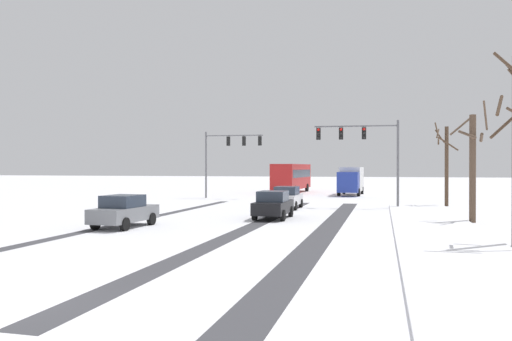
# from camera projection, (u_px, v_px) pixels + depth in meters

# --- Properties ---
(ground_plane) EXTENTS (300.00, 300.00, 0.00)m
(ground_plane) POSITION_uv_depth(u_px,v_px,m) (10.00, 305.00, 10.81)
(ground_plane) COLOR white
(wheel_track_left_lane) EXTENTS (0.73, 34.19, 0.01)m
(wheel_track_left_lane) POSITION_uv_depth(u_px,v_px,m) (129.00, 222.00, 27.26)
(wheel_track_left_lane) COLOR #424247
(wheel_track_left_lane) RESTS_ON ground
(wheel_track_right_lane) EXTENTS (1.13, 34.19, 0.01)m
(wheel_track_right_lane) POSITION_uv_depth(u_px,v_px,m) (329.00, 228.00, 24.57)
(wheel_track_right_lane) COLOR #424247
(wheel_track_right_lane) RESTS_ON ground
(wheel_track_center) EXTENTS (0.95, 34.19, 0.01)m
(wheel_track_center) POSITION_uv_depth(u_px,v_px,m) (254.00, 226.00, 25.52)
(wheel_track_center) COLOR #424247
(wheel_track_center) RESTS_ON ground
(sidewalk_kerb_right) EXTENTS (4.00, 34.19, 0.12)m
(sidewalk_kerb_right) POSITION_uv_depth(u_px,v_px,m) (441.00, 234.00, 21.81)
(sidewalk_kerb_right) COLOR white
(sidewalk_kerb_right) RESTS_ON ground
(traffic_signal_far_left) EXTENTS (5.79, 0.55, 6.50)m
(traffic_signal_far_left) POSITION_uv_depth(u_px,v_px,m) (229.00, 149.00, 48.47)
(traffic_signal_far_left) COLOR slate
(traffic_signal_far_left) RESTS_ON ground
(traffic_signal_near_right) EXTENTS (6.23, 0.73, 6.50)m
(traffic_signal_near_right) POSITION_uv_depth(u_px,v_px,m) (364.00, 143.00, 37.19)
(traffic_signal_near_right) COLOR slate
(traffic_signal_near_right) RESTS_ON ground
(car_white_lead) EXTENTS (1.84, 4.10, 1.62)m
(car_white_lead) POSITION_uv_depth(u_px,v_px,m) (287.00, 197.00, 36.11)
(car_white_lead) COLOR silver
(car_white_lead) RESTS_ON ground
(car_black_second) EXTENTS (1.84, 4.11, 1.62)m
(car_black_second) POSITION_uv_depth(u_px,v_px,m) (273.00, 205.00, 29.10)
(car_black_second) COLOR black
(car_black_second) RESTS_ON ground
(car_grey_third) EXTENTS (1.99, 4.18, 1.62)m
(car_grey_third) POSITION_uv_depth(u_px,v_px,m) (124.00, 211.00, 24.87)
(car_grey_third) COLOR slate
(car_grey_third) RESTS_ON ground
(bus_oncoming) EXTENTS (3.02, 11.10, 3.38)m
(bus_oncoming) POSITION_uv_depth(u_px,v_px,m) (292.00, 176.00, 59.25)
(bus_oncoming) COLOR #B21E1E
(bus_oncoming) RESTS_ON ground
(box_truck_delivery) EXTENTS (2.51, 7.48, 3.02)m
(box_truck_delivery) POSITION_uv_depth(u_px,v_px,m) (351.00, 180.00, 53.94)
(box_truck_delivery) COLOR #233899
(box_truck_delivery) RESTS_ON ground
(bare_tree_sidewalk_mid) EXTENTS (2.02, 2.01, 6.53)m
(bare_tree_sidewalk_mid) POSITION_uv_depth(u_px,v_px,m) (473.00, 164.00, 27.04)
(bare_tree_sidewalk_mid) COLOR brown
(bare_tree_sidewalk_mid) RESTS_ON ground
(bare_tree_sidewalk_far) EXTENTS (1.63, 1.66, 6.56)m
(bare_tree_sidewalk_far) POSITION_uv_depth(u_px,v_px,m) (446.00, 162.00, 38.44)
(bare_tree_sidewalk_far) COLOR #4C3828
(bare_tree_sidewalk_far) RESTS_ON ground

